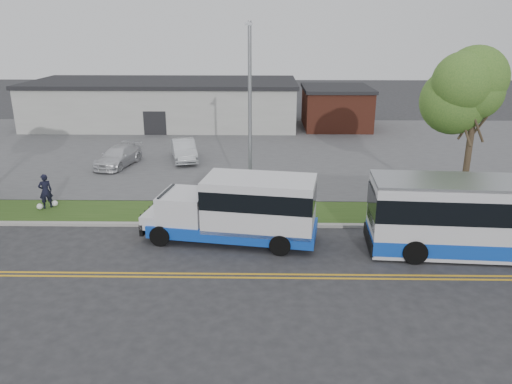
{
  "coord_description": "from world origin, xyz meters",
  "views": [
    {
      "loc": [
        3.72,
        -21.59,
        9.41
      ],
      "look_at": [
        3.32,
        1.67,
        1.6
      ],
      "focal_mm": 35.0,
      "sensor_mm": 36.0,
      "label": 1
    }
  ],
  "objects_px": {
    "transit_bus": "(511,218)",
    "shuttle_bus": "(243,207)",
    "streetlight_near": "(250,115)",
    "parked_car_a": "(184,150)",
    "tree_east": "(477,95)",
    "pedestrian": "(45,191)",
    "parked_car_b": "(118,156)"
  },
  "relations": [
    {
      "from": "pedestrian",
      "to": "parked_car_b",
      "type": "bearing_deg",
      "value": -133.59
    },
    {
      "from": "tree_east",
      "to": "streetlight_near",
      "type": "relative_size",
      "value": 0.88
    },
    {
      "from": "parked_car_a",
      "to": "streetlight_near",
      "type": "bearing_deg",
      "value": -78.47
    },
    {
      "from": "tree_east",
      "to": "parked_car_b",
      "type": "height_order",
      "value": "tree_east"
    },
    {
      "from": "tree_east",
      "to": "parked_car_b",
      "type": "xyz_separation_m",
      "value": [
        -20.41,
        8.73,
        -5.44
      ]
    },
    {
      "from": "transit_bus",
      "to": "pedestrian",
      "type": "xyz_separation_m",
      "value": [
        -22.08,
        5.09,
        -0.62
      ]
    },
    {
      "from": "shuttle_bus",
      "to": "pedestrian",
      "type": "xyz_separation_m",
      "value": [
        -10.65,
        3.87,
        -0.58
      ]
    },
    {
      "from": "tree_east",
      "to": "parked_car_a",
      "type": "height_order",
      "value": "tree_east"
    },
    {
      "from": "transit_bus",
      "to": "parked_car_a",
      "type": "xyz_separation_m",
      "value": [
        -16.28,
        15.16,
        -0.81
      ]
    },
    {
      "from": "tree_east",
      "to": "streetlight_near",
      "type": "xyz_separation_m",
      "value": [
        -11.0,
        -0.27,
        -0.97
      ]
    },
    {
      "from": "tree_east",
      "to": "parked_car_a",
      "type": "relative_size",
      "value": 1.84
    },
    {
      "from": "transit_bus",
      "to": "parked_car_b",
      "type": "relative_size",
      "value": 2.62
    },
    {
      "from": "shuttle_bus",
      "to": "pedestrian",
      "type": "distance_m",
      "value": 11.35
    },
    {
      "from": "parked_car_a",
      "to": "tree_east",
      "type": "bearing_deg",
      "value": -46.84
    },
    {
      "from": "transit_bus",
      "to": "shuttle_bus",
      "type": "bearing_deg",
      "value": 178.04
    },
    {
      "from": "tree_east",
      "to": "transit_bus",
      "type": "distance_m",
      "value": 6.61
    },
    {
      "from": "shuttle_bus",
      "to": "tree_east",
      "type": "bearing_deg",
      "value": 27.03
    },
    {
      "from": "tree_east",
      "to": "pedestrian",
      "type": "relative_size",
      "value": 4.44
    },
    {
      "from": "pedestrian",
      "to": "parked_car_a",
      "type": "xyz_separation_m",
      "value": [
        5.8,
        10.07,
        -0.19
      ]
    },
    {
      "from": "tree_east",
      "to": "pedestrian",
      "type": "bearing_deg",
      "value": 179.24
    },
    {
      "from": "tree_east",
      "to": "streetlight_near",
      "type": "bearing_deg",
      "value": -178.58
    },
    {
      "from": "parked_car_b",
      "to": "transit_bus",
      "type": "bearing_deg",
      "value": -20.79
    },
    {
      "from": "streetlight_near",
      "to": "parked_car_a",
      "type": "xyz_separation_m",
      "value": [
        -5.09,
        10.63,
        -4.39
      ]
    },
    {
      "from": "shuttle_bus",
      "to": "parked_car_a",
      "type": "distance_m",
      "value": 14.78
    },
    {
      "from": "tree_east",
      "to": "shuttle_bus",
      "type": "xyz_separation_m",
      "value": [
        -11.25,
        -3.58,
        -4.58
      ]
    },
    {
      "from": "pedestrian",
      "to": "parked_car_a",
      "type": "height_order",
      "value": "pedestrian"
    },
    {
      "from": "tree_east",
      "to": "parked_car_a",
      "type": "xyz_separation_m",
      "value": [
        -16.09,
        10.36,
        -5.36
      ]
    },
    {
      "from": "tree_east",
      "to": "transit_bus",
      "type": "relative_size",
      "value": 0.69
    },
    {
      "from": "shuttle_bus",
      "to": "parked_car_b",
      "type": "distance_m",
      "value": 15.37
    },
    {
      "from": "tree_east",
      "to": "shuttle_bus",
      "type": "relative_size",
      "value": 1.02
    },
    {
      "from": "shuttle_bus",
      "to": "transit_bus",
      "type": "relative_size",
      "value": 0.68
    },
    {
      "from": "streetlight_near",
      "to": "transit_bus",
      "type": "height_order",
      "value": "streetlight_near"
    }
  ]
}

